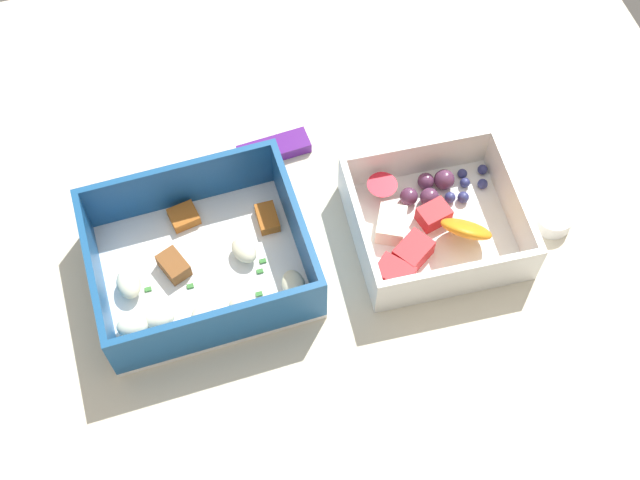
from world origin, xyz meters
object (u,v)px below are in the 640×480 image
Objects in this scene: pasta_container at (200,262)px; candy_bar at (274,149)px; fruit_bowl at (431,222)px; paper_cup_liner at (553,219)px.

candy_bar is (9.48, 11.20, -1.40)cm from pasta_container.
fruit_bowl is 2.24× the size of candy_bar.
candy_bar is at bearing 146.93° from paper_cup_liner.
pasta_container reaches higher than paper_cup_liner.
paper_cup_liner is at bearing -8.18° from pasta_container.
fruit_bowl is at bearing -5.53° from pasta_container.
candy_bar is (-11.66, 12.64, -1.10)cm from fruit_bowl.
fruit_bowl is 4.33× the size of paper_cup_liner.
candy_bar is 1.94× the size of paper_cup_liner.
paper_cup_liner is (22.91, -14.92, 0.24)cm from candy_bar.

